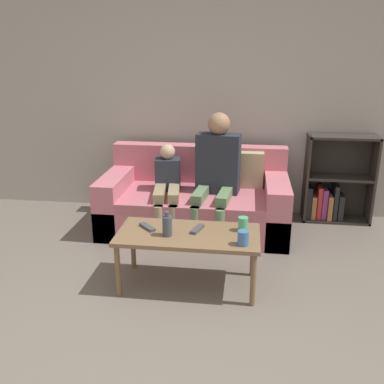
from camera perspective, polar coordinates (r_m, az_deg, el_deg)
The scene contains 12 objects.
ground_plane at distance 2.59m, azimuth -7.29°, elevation -23.85°, with size 22.00×22.00×0.00m, color #70665B.
wall_back at distance 4.62m, azimuth 0.73°, elevation 13.21°, with size 12.00×0.06×2.60m.
couch at distance 4.29m, azimuth 0.55°, elevation -1.45°, with size 1.81×0.92×0.78m.
bookshelf at distance 4.71m, azimuth 18.32°, elevation 0.76°, with size 0.69×0.28×0.91m.
coffee_table at distance 3.20m, azimuth -0.51°, elevation -6.23°, with size 1.06×0.51×0.44m.
person_adult at distance 4.08m, azimuth 3.33°, elevation 3.36°, with size 0.43×0.67×1.17m.
person_child at distance 4.12m, azimuth -3.32°, elevation 0.87°, with size 0.32×0.66×0.85m.
cup_near at distance 3.00m, azimuth 6.83°, elevation -6.11°, with size 0.08×0.08×0.10m.
cup_far at distance 3.22m, azimuth 6.82°, elevation -4.27°, with size 0.07×0.07×0.11m.
tv_remote_0 at distance 3.22m, azimuth 0.71°, elevation -4.96°, with size 0.10×0.18×0.02m.
tv_remote_1 at distance 3.28m, azimuth -5.97°, elevation -4.67°, with size 0.15×0.16×0.02m.
bottle at distance 3.12m, azimuth -3.32°, elevation -4.49°, with size 0.07×0.07×0.19m.
Camera 1 is at (0.54, -1.83, 1.74)m, focal length 40.00 mm.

